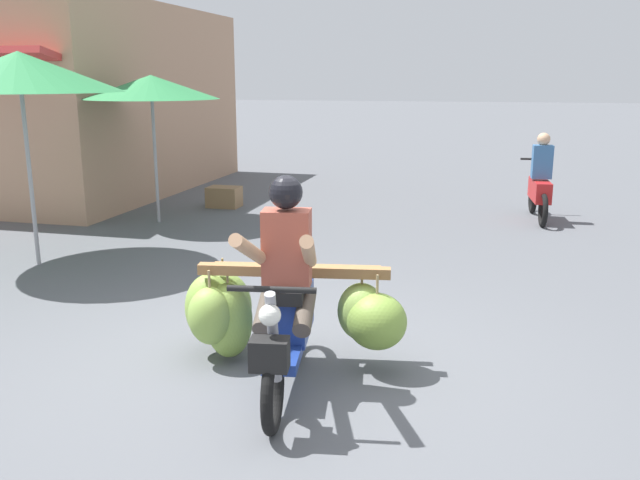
% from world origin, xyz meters
% --- Properties ---
extents(ground_plane, '(120.00, 120.00, 0.00)m').
position_xyz_m(ground_plane, '(0.00, 0.00, 0.00)').
color(ground_plane, '#56595E').
extents(motorbike_main_loaded, '(1.82, 1.75, 1.58)m').
position_xyz_m(motorbike_main_loaded, '(-0.12, 0.02, 0.49)').
color(motorbike_main_loaded, black).
rests_on(motorbike_main_loaded, ground).
extents(motorbike_distant_ahead_left, '(0.50, 1.62, 1.40)m').
position_xyz_m(motorbike_distant_ahead_left, '(2.24, 6.41, 0.57)').
color(motorbike_distant_ahead_left, black).
rests_on(motorbike_distant_ahead_left, ground).
extents(shopfront_building, '(3.68, 6.91, 3.56)m').
position_xyz_m(shopfront_building, '(-6.34, 7.43, 1.78)').
color(shopfront_building, tan).
rests_on(shopfront_building, ground).
extents(market_umbrella_near_shop, '(2.34, 2.34, 2.53)m').
position_xyz_m(market_umbrella_near_shop, '(-3.85, 2.19, 2.30)').
color(market_umbrella_near_shop, '#99999E').
rests_on(market_umbrella_near_shop, ground).
extents(market_umbrella_further_along, '(2.06, 2.06, 2.27)m').
position_xyz_m(market_umbrella_further_along, '(-3.58, 4.81, 2.09)').
color(market_umbrella_further_along, '#99999E').
rests_on(market_umbrella_further_along, ground).
extents(produce_crate, '(0.56, 0.40, 0.36)m').
position_xyz_m(produce_crate, '(-3.06, 6.26, 0.18)').
color(produce_crate, olive).
rests_on(produce_crate, ground).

